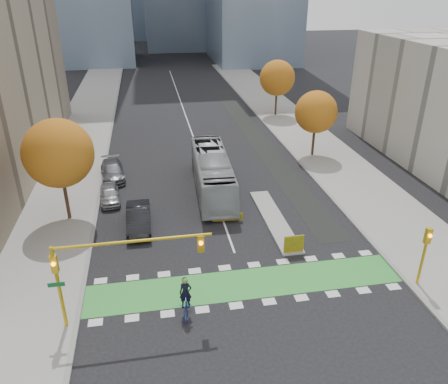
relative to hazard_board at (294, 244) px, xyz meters
name	(u,v)px	position (x,y,z in m)	size (l,w,h in m)	color
ground	(251,299)	(-4.00, -4.20, -0.80)	(300.00, 300.00, 0.00)	black
sidewalk_west	(65,179)	(-17.50, 15.80, -0.73)	(7.00, 120.00, 0.15)	gray
sidewalk_east	(332,161)	(9.50, 15.80, -0.73)	(7.00, 120.00, 0.15)	gray
curb_west	(103,177)	(-14.00, 15.80, -0.73)	(0.30, 120.00, 0.16)	gray
curb_east	(300,163)	(6.00, 15.80, -0.73)	(0.30, 120.00, 0.16)	gray
bike_crossing	(246,284)	(-4.00, -2.70, -0.79)	(20.00, 3.00, 0.01)	green
centre_line	(186,116)	(-4.00, 35.80, -0.80)	(0.15, 70.00, 0.01)	silver
bike_lane_paint	(254,135)	(3.50, 25.80, -0.80)	(2.50, 50.00, 0.01)	black
median_island	(274,219)	(0.00, 4.80, -0.72)	(1.60, 10.00, 0.16)	gray
hazard_board	(294,244)	(0.00, 0.00, 0.00)	(1.40, 0.12, 1.30)	yellow
tree_west	(58,153)	(-16.00, 7.80, 4.82)	(5.20, 5.20, 8.22)	#332114
tree_east_near	(316,112)	(8.00, 17.80, 4.06)	(4.40, 4.40, 7.08)	#332114
tree_east_far	(277,78)	(8.50, 33.80, 4.44)	(4.80, 4.80, 7.65)	#332114
traffic_signal_west	(107,262)	(-11.93, -4.71, 3.23)	(8.53, 0.56, 5.20)	#BF9914
traffic_signal_east	(425,248)	(6.50, -4.71, 1.93)	(0.35, 0.43, 4.10)	#BF9914
cyclist	(186,302)	(-7.93, -4.79, 0.02)	(0.98, 2.21, 2.47)	navy
bus	(212,172)	(-3.97, 11.16, 0.95)	(2.93, 12.53, 3.49)	#A7ACAF
parked_car_a	(110,194)	(-13.00, 10.48, -0.12)	(1.61, 4.01, 1.37)	#A09FA4
parked_car_b	(139,218)	(-10.54, 5.48, 0.04)	(1.78, 5.11, 1.68)	black
parked_car_c	(112,171)	(-13.00, 15.48, -0.05)	(2.11, 5.18, 1.50)	#54545A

